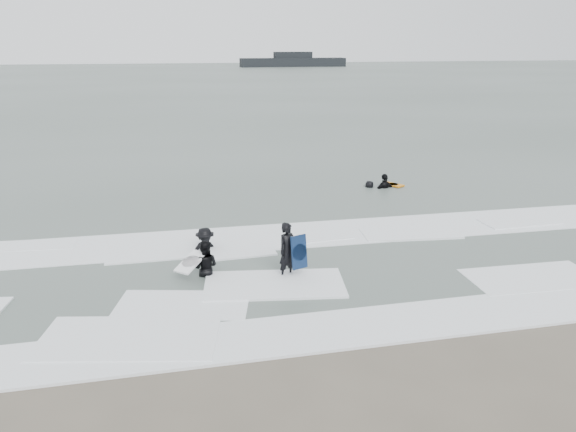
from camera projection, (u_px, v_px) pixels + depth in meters
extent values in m
plane|color=brown|center=(329.00, 319.00, 13.68)|extent=(320.00, 320.00, 0.00)
plane|color=#47544C|center=(192.00, 83.00, 88.42)|extent=(320.00, 320.00, 0.00)
imported|color=black|center=(288.00, 278.00, 16.06)|extent=(0.73, 0.65, 1.67)
imported|color=black|center=(205.00, 276.00, 16.18)|extent=(0.93, 0.80, 1.63)
imported|color=black|center=(205.00, 252.00, 18.02)|extent=(1.20, 0.90, 1.66)
imported|color=black|center=(385.00, 189.00, 25.67)|extent=(1.17, 0.72, 1.85)
imported|color=black|center=(369.00, 188.00, 25.75)|extent=(0.87, 0.83, 1.50)
cube|color=white|center=(336.00, 330.00, 13.11)|extent=(30.03, 2.32, 0.07)
cube|color=white|center=(282.00, 237.00, 19.28)|extent=(30.00, 2.60, 0.09)
cube|color=black|center=(293.00, 62.00, 142.83)|extent=(26.78, 4.78, 2.10)
cube|color=black|center=(293.00, 55.00, 142.29)|extent=(9.56, 2.87, 1.53)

